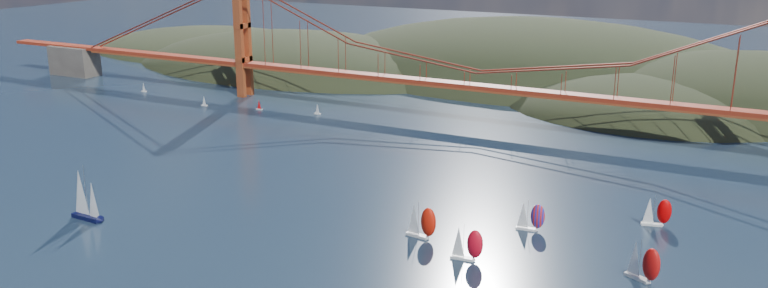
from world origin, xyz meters
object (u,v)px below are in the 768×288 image
racer_2 (642,262)px  racer_3 (656,211)px  sloop_navy (84,195)px  racer_1 (466,243)px  racer_0 (421,221)px  racer_rwb (530,216)px

racer_2 → racer_3: size_ratio=1.14×
sloop_navy → racer_3: sloop_navy is taller
sloop_navy → racer_1: size_ratio=1.70×
racer_0 → racer_rwb: bearing=44.9°
racer_0 → racer_2: size_ratio=1.00×
sloop_navy → racer_2: sloop_navy is taller
racer_0 → racer_rwb: racer_0 is taller
sloop_navy → racer_1: sloop_navy is taller
racer_2 → racer_1: bearing=-141.2°
racer_2 → racer_3: bearing=120.5°
racer_0 → racer_rwb: size_ratio=1.15×
sloop_navy → racer_3: size_ratio=1.80×
racer_2 → racer_rwb: 36.16m
racer_rwb → racer_3: bearing=24.7°
racer_3 → racer_rwb: 35.15m
racer_0 → racer_3: size_ratio=1.14×
racer_1 → racer_0: bearing=149.6°
racer_2 → racer_0: bearing=-152.1°
sloop_navy → racer_2: 147.72m
sloop_navy → racer_1: bearing=15.0°
racer_2 → racer_rwb: bearing=178.4°
racer_1 → racer_2: (39.95, 8.28, 0.32)m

